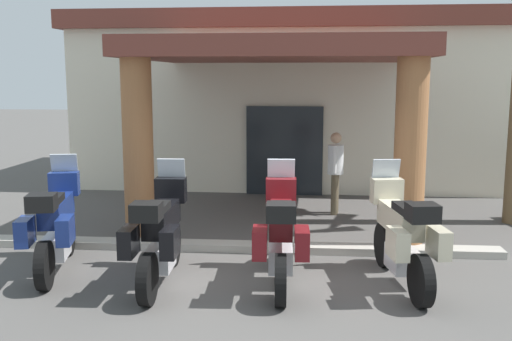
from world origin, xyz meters
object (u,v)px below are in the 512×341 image
(motorcycle_maroon, at_px, (281,235))
(motorcycle_cream, at_px, (403,235))
(motel_building, at_px, (290,97))
(motorcycle_blue, at_px, (55,224))
(motorcycle_black, at_px, (160,234))
(pedestrian, at_px, (335,167))

(motorcycle_maroon, height_order, motorcycle_cream, same)
(motorcycle_maroon, bearing_deg, motorcycle_cream, -88.54)
(motel_building, xyz_separation_m, motorcycle_maroon, (0.11, -8.78, -1.53))
(motorcycle_blue, distance_m, motorcycle_black, 1.67)
(motorcycle_black, bearing_deg, motorcycle_blue, 75.36)
(motorcycle_cream, xyz_separation_m, pedestrian, (-0.69, 4.13, 0.27))
(motorcycle_black, relative_size, motorcycle_maroon, 1.00)
(motorcycle_maroon, xyz_separation_m, pedestrian, (0.94, 4.23, 0.27))
(pedestrian, bearing_deg, motorcycle_black, -111.14)
(motorcycle_black, height_order, motorcycle_cream, same)
(motel_building, distance_m, motorcycle_blue, 9.19)
(motorcycle_blue, bearing_deg, motorcycle_cream, -103.77)
(motorcycle_maroon, bearing_deg, motel_building, -1.56)
(motorcycle_blue, relative_size, motorcycle_cream, 0.99)
(motel_building, xyz_separation_m, motorcycle_blue, (-3.14, -8.50, -1.53))
(motorcycle_black, xyz_separation_m, motorcycle_cream, (3.25, 0.21, 0.00))
(motorcycle_blue, xyz_separation_m, motorcycle_maroon, (3.25, -0.28, 0.00))
(motorcycle_black, bearing_deg, pedestrian, -32.01)
(motel_building, relative_size, pedestrian, 6.64)
(motorcycle_maroon, bearing_deg, pedestrian, -14.79)
(motorcycle_cream, bearing_deg, pedestrian, 0.55)
(motorcycle_maroon, height_order, pedestrian, pedestrian)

